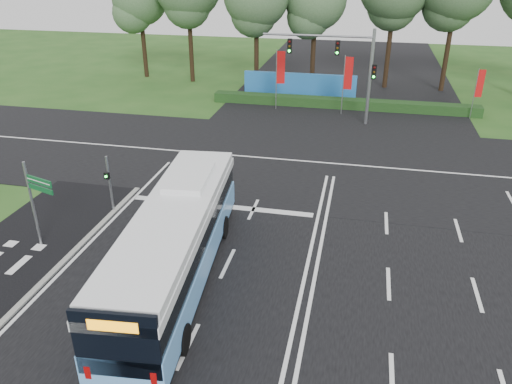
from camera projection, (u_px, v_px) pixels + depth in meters
ground at (305, 274)px, 20.37m from camera, size 120.00×120.00×0.00m
road_main at (306, 274)px, 20.36m from camera, size 20.00×120.00×0.04m
road_cross at (330, 163)px, 30.91m from camera, size 120.00×14.00×0.05m
kerb_strip at (41, 284)px, 19.64m from camera, size 0.25×18.00×0.12m
city_bus at (176, 242)px, 19.22m from camera, size 3.69×12.44×3.52m
pedestrian_signal at (109, 182)px, 24.53m from camera, size 0.26×0.40×2.99m
street_sign at (36, 196)px, 21.13m from camera, size 1.51×0.55×4.03m
banner_flag_left at (280, 71)px, 40.28m from camera, size 0.71×0.20×4.86m
banner_flag_mid at (347, 77)px, 38.86m from camera, size 0.69×0.12×4.71m
banner_flag_right at (479, 86)px, 38.11m from camera, size 0.58×0.13×3.94m
traffic_light_gantry at (346, 61)px, 36.33m from camera, size 8.41×0.28×7.00m
hedge at (342, 103)px, 41.74m from camera, size 22.00×1.20×0.80m
blue_hoarding at (299, 86)px, 44.41m from camera, size 10.00×0.30×2.20m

